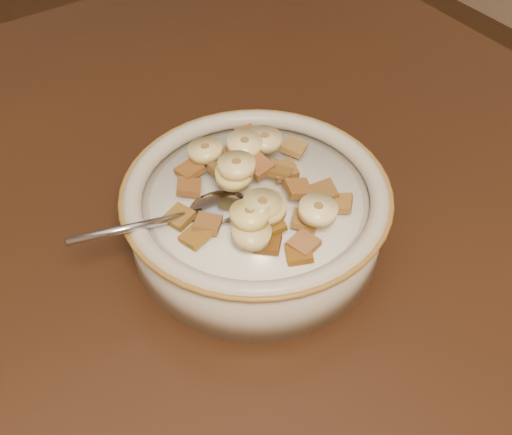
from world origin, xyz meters
TOP-DOWN VIEW (x-y plane):
  - cereal_bowl at (0.25, -0.07)m, footprint 0.22×0.22m
  - milk at (0.25, -0.07)m, footprint 0.18×0.18m
  - spoon at (0.21, -0.07)m, footprint 0.06×0.05m
  - cereal_square_0 at (0.24, -0.01)m, footprint 0.03×0.03m
  - cereal_square_1 at (0.23, -0.11)m, footprint 0.02×0.02m
  - cereal_square_2 at (0.29, -0.02)m, footprint 0.02×0.02m
  - cereal_square_3 at (0.25, -0.03)m, footprint 0.03×0.03m
  - cereal_square_4 at (0.20, -0.03)m, footprint 0.03×0.03m
  - cereal_square_5 at (0.31, -0.04)m, footprint 0.03×0.03m
  - cereal_square_6 at (0.29, -0.00)m, footprint 0.02×0.02m
  - cereal_square_7 at (0.27, -0.10)m, footprint 0.03×0.03m
  - cereal_square_8 at (0.27, -0.07)m, footprint 0.03×0.03m
  - cereal_square_9 at (0.18, -0.09)m, footprint 0.02×0.02m
  - cereal_square_10 at (0.28, -0.07)m, footprint 0.02×0.02m
  - cereal_square_11 at (0.18, -0.06)m, footprint 0.03×0.02m
  - cereal_square_12 at (0.26, -0.12)m, footprint 0.03×0.03m
  - cereal_square_13 at (0.28, -0.01)m, footprint 0.03×0.03m
  - cereal_square_14 at (0.26, -0.06)m, footprint 0.02×0.02m
  - cereal_square_15 at (0.29, -0.11)m, footprint 0.03×0.03m
  - cereal_square_16 at (0.26, -0.03)m, footprint 0.03×0.03m
  - cereal_square_17 at (0.24, -0.14)m, footprint 0.03×0.03m
  - cereal_square_18 at (0.22, -0.12)m, footprint 0.03×0.03m
  - cereal_square_19 at (0.21, -0.02)m, footprint 0.02×0.02m
  - cereal_square_20 at (0.23, -0.04)m, footprint 0.02×0.02m
  - cereal_square_21 at (0.24, -0.14)m, footprint 0.02×0.02m
  - cereal_square_22 at (0.19, -0.08)m, footprint 0.03×0.03m
  - cereal_square_23 at (0.30, -0.12)m, footprint 0.03×0.03m
  - banana_slice_0 at (0.24, -0.01)m, footprint 0.04×0.04m
  - banana_slice_1 at (0.28, -0.03)m, footprint 0.04×0.04m
  - banana_slice_2 at (0.27, -0.13)m, footprint 0.04×0.04m
  - banana_slice_3 at (0.23, -0.06)m, footprint 0.04×0.04m
  - banana_slice_4 at (0.26, -0.03)m, footprint 0.04×0.04m
  - banana_slice_5 at (0.23, -0.06)m, footprint 0.04×0.04m
  - banana_slice_6 at (0.21, -0.12)m, footprint 0.04×0.04m
  - banana_slice_7 at (0.23, -0.10)m, footprint 0.04×0.04m
  - banana_slice_8 at (0.22, -0.11)m, footprint 0.04×0.04m
  - banana_slice_9 at (0.23, -0.11)m, footprint 0.03×0.03m

SIDE VIEW (x-z plane):
  - cereal_bowl at x=0.25m, z-range 0.75..0.80m
  - milk at x=0.25m, z-range 0.80..0.80m
  - spoon at x=0.21m, z-range 0.80..0.81m
  - cereal_square_17 at x=0.24m, z-range 0.80..0.81m
  - cereal_square_2 at x=0.29m, z-range 0.80..0.81m
  - cereal_square_9 at x=0.18m, z-range 0.80..0.82m
  - cereal_square_21 at x=0.24m, z-range 0.81..0.81m
  - cereal_square_0 at x=0.24m, z-range 0.81..0.81m
  - cereal_square_13 at x=0.28m, z-range 0.81..0.81m
  - cereal_square_23 at x=0.30m, z-range 0.81..0.82m
  - cereal_square_6 at x=0.29m, z-range 0.81..0.82m
  - cereal_square_5 at x=0.31m, z-range 0.81..0.82m
  - cereal_square_11 at x=0.18m, z-range 0.81..0.82m
  - cereal_square_18 at x=0.22m, z-range 0.81..0.82m
  - cereal_square_4 at x=0.20m, z-range 0.81..0.82m
  - cereal_square_12 at x=0.26m, z-range 0.81..0.82m
  - cereal_square_19 at x=0.21m, z-range 0.81..0.82m
  - cereal_square_15 at x=0.29m, z-range 0.81..0.82m
  - cereal_square_16 at x=0.26m, z-range 0.81..0.82m
  - cereal_square_22 at x=0.19m, z-range 0.81..0.82m
  - cereal_square_3 at x=0.25m, z-range 0.81..0.82m
  - cereal_square_1 at x=0.23m, z-range 0.81..0.82m
  - cereal_square_10 at x=0.28m, z-range 0.82..0.82m
  - cereal_square_20 at x=0.23m, z-range 0.81..0.82m
  - cereal_square_8 at x=0.27m, z-range 0.82..0.82m
  - banana_slice_0 at x=0.24m, z-range 0.81..0.83m
  - cereal_square_7 at x=0.27m, z-range 0.82..0.83m
  - banana_slice_6 at x=0.21m, z-range 0.81..0.83m
  - cereal_square_14 at x=0.26m, z-range 0.82..0.83m
  - banana_slice_2 at x=0.27m, z-range 0.82..0.83m
  - banana_slice_1 at x=0.28m, z-range 0.82..0.83m
  - banana_slice_9 at x=0.23m, z-range 0.82..0.84m
  - banana_slice_4 at x=0.26m, z-range 0.82..0.84m
  - banana_slice_8 at x=0.22m, z-range 0.82..0.84m
  - banana_slice_7 at x=0.23m, z-range 0.82..0.84m
  - banana_slice_3 at x=0.23m, z-range 0.83..0.84m
  - banana_slice_5 at x=0.23m, z-range 0.83..0.85m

